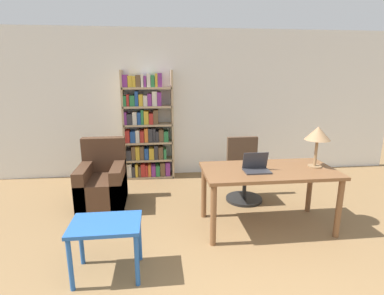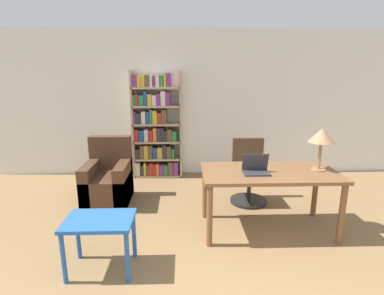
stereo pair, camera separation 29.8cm
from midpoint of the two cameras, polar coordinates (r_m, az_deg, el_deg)
wall_back at (r=5.70m, az=-1.22°, el=8.28°), size 8.00×0.06×2.70m
desk at (r=3.80m, az=12.17°, el=-5.52°), size 1.62×0.82×0.77m
laptop at (r=3.64m, az=9.87°, el=-3.74°), size 0.31×0.22×0.23m
table_lamp at (r=3.92m, az=20.86°, el=2.30°), size 0.31×0.31×0.51m
office_chair at (r=4.68m, az=8.02°, el=-4.87°), size 0.56×0.56×0.96m
side_table_blue at (r=3.10m, az=-18.83°, el=-14.92°), size 0.66×0.47×0.55m
armchair at (r=4.70m, az=-18.40°, el=-6.72°), size 0.64×0.78×0.97m
bookshelf at (r=5.56m, az=-10.19°, el=3.39°), size 0.91×0.28×1.97m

